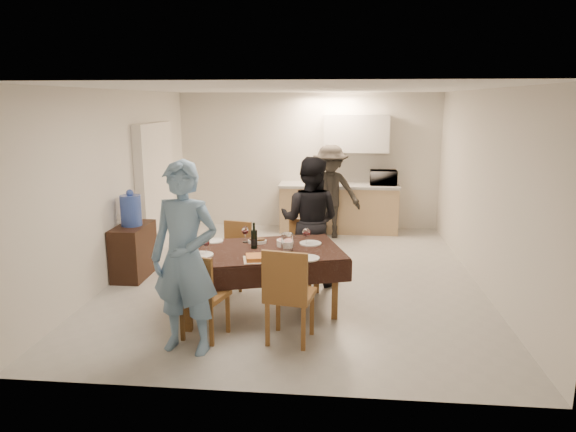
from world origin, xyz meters
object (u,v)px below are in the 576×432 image
Objects in this scene: console at (134,251)px; dining_table at (258,252)px; savoury_tart at (261,257)px; person_far at (310,221)px; water_jug at (131,210)px; wine_bottle at (254,236)px; water_pitcher at (287,243)px; microwave at (383,178)px; person_kitchen at (330,192)px; person_near at (185,258)px.

dining_table is at bearing -27.89° from console.
savoury_tart is 0.23× the size of person_far.
person_far reaches higher than water_jug.
wine_bottle is 0.41m from water_pitcher.
person_kitchen is (-0.98, -0.45, -0.20)m from microwave.
water_pitcher is 0.12× the size of person_far.
console is 1.64× the size of microwave.
person_kitchen is at bearing 41.86° from water_jug.
person_far is (0.20, 1.10, 0.01)m from water_pitcher.
water_jug is at bearing 145.40° from savoury_tart.
savoury_tart is at bearing -70.77° from wine_bottle.
dining_table reaches higher than console.
person_near reaches higher than water_pitcher.
wine_bottle is at bearing 165.96° from water_pitcher.
wine_bottle is (-0.05, 0.05, 0.19)m from dining_table.
savoury_tart is (2.03, -1.40, 0.40)m from console.
water_pitcher is 1.35m from person_near.
console is at bearing 145.40° from savoury_tart.
person_far reaches higher than person_kitchen.
console is at bearing 133.59° from person_near.
person_far is (0.55, 1.05, 0.15)m from dining_table.
person_near reaches higher than dining_table.
person_kitchen reaches higher than wine_bottle.
person_near reaches higher than wine_bottle.
wine_bottle is 0.63× the size of microwave.
person_near is at bearing -134.13° from savoury_tart.
microwave is at bearing 74.84° from person_near.
person_kitchen reaches higher than savoury_tart.
savoury_tart is (2.03, -1.40, -0.18)m from water_jug.
person_near reaches higher than person_far.
water_jug is at bearing 152.68° from wine_bottle.
water_pitcher is at bearing -24.85° from dining_table.
person_far reaches higher than savoury_tart.
microwave is at bearing 48.99° from dining_table.
water_jug is 1.99× the size of water_pitcher.
water_jug is 0.87× the size of microwave.
wine_bottle is 1.17m from person_far.
console is (-1.93, 1.02, -0.34)m from dining_table.
console is 2.53m from person_far.
savoury_tart is 0.79× the size of microwave.
water_pitcher is at bearing -25.17° from console.
person_far is at bearing 59.04° from wine_bottle.
microwave reaches higher than savoury_tart.
person_kitchen is at bearing 83.37° from person_near.
microwave reaches higher than water_pitcher.
person_far is at bearing 72.21° from person_near.
person_near reaches higher than microwave.
water_pitcher is at bearing -25.17° from water_jug.
console is 4.74m from microwave.
person_near is (-0.50, -1.10, 0.05)m from wine_bottle.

